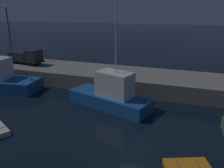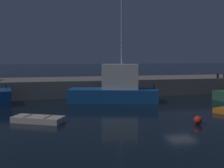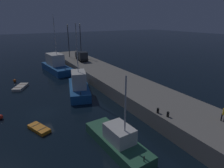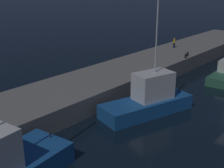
{
  "view_description": "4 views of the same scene",
  "coord_description": "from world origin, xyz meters",
  "px_view_note": "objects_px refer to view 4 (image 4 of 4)",
  "views": [
    {
      "loc": [
        3.66,
        -15.0,
        10.36
      ],
      "look_at": [
        -4.87,
        8.99,
        2.01
      ],
      "focal_mm": 36.54,
      "sensor_mm": 36.0,
      "label": 1
    },
    {
      "loc": [
        -12.25,
        -24.71,
        4.99
      ],
      "look_at": [
        -4.2,
        9.07,
        1.76
      ],
      "focal_mm": 49.01,
      "sensor_mm": 36.0,
      "label": 2
    },
    {
      "loc": [
        24.94,
        -3.21,
        12.2
      ],
      "look_at": [
        -1.0,
        11.59,
        2.0
      ],
      "focal_mm": 30.7,
      "sensor_mm": 36.0,
      "label": 3
    },
    {
      "loc": [
        -28.06,
        -8.7,
        12.86
      ],
      "look_at": [
        -4.76,
        11.39,
        2.14
      ],
      "focal_mm": 49.76,
      "sensor_mm": 36.0,
      "label": 4
    }
  ],
  "objects_px": {
    "fishing_boat_white": "(149,99)",
    "bollard_west": "(188,54)",
    "dockworker": "(174,42)",
    "bollard_central": "(186,56)"
  },
  "relations": [
    {
      "from": "bollard_west",
      "to": "bollard_central",
      "type": "xyz_separation_m",
      "value": [
        -1.2,
        -0.34,
        0.01
      ]
    },
    {
      "from": "bollard_central",
      "to": "bollard_west",
      "type": "bearing_deg",
      "value": 15.78
    },
    {
      "from": "dockworker",
      "to": "bollard_west",
      "type": "relative_size",
      "value": 2.85
    },
    {
      "from": "fishing_boat_white",
      "to": "bollard_west",
      "type": "height_order",
      "value": "fishing_boat_white"
    },
    {
      "from": "fishing_boat_white",
      "to": "bollard_central",
      "type": "relative_size",
      "value": 19.56
    },
    {
      "from": "dockworker",
      "to": "bollard_central",
      "type": "height_order",
      "value": "dockworker"
    },
    {
      "from": "fishing_boat_white",
      "to": "dockworker",
      "type": "height_order",
      "value": "fishing_boat_white"
    },
    {
      "from": "bollard_west",
      "to": "bollard_central",
      "type": "height_order",
      "value": "bollard_central"
    },
    {
      "from": "dockworker",
      "to": "fishing_boat_white",
      "type": "bearing_deg",
      "value": -156.32
    },
    {
      "from": "bollard_west",
      "to": "bollard_central",
      "type": "bearing_deg",
      "value": -164.22
    }
  ]
}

